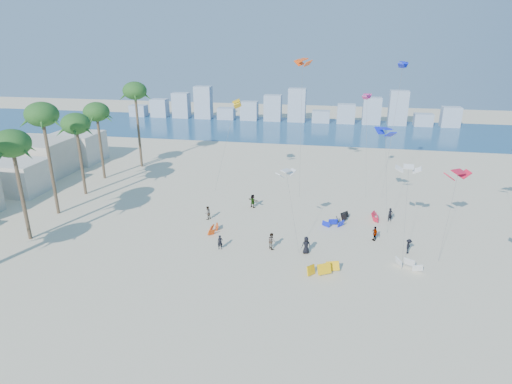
# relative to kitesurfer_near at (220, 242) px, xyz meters

# --- Properties ---
(ground) EXTENTS (220.00, 220.00, 0.00)m
(ground) POSITION_rel_kitesurfer_near_xyz_m (-0.25, -10.44, -0.77)
(ground) COLOR beige
(ground) RESTS_ON ground
(ocean) EXTENTS (220.00, 220.00, 0.00)m
(ocean) POSITION_rel_kitesurfer_near_xyz_m (-0.25, 61.56, -0.77)
(ocean) COLOR navy
(ocean) RESTS_ON ground
(kitesurfer_near) EXTENTS (0.65, 0.54, 1.54)m
(kitesurfer_near) POSITION_rel_kitesurfer_near_xyz_m (0.00, 0.00, 0.00)
(kitesurfer_near) COLOR black
(kitesurfer_near) RESTS_ON ground
(kitesurfer_mid) EXTENTS (1.07, 1.09, 1.77)m
(kitesurfer_mid) POSITION_rel_kitesurfer_near_xyz_m (5.21, 1.07, 0.11)
(kitesurfer_mid) COLOR gray
(kitesurfer_mid) RESTS_ON ground
(kitesurfers_far) EXTENTS (23.45, 12.25, 1.83)m
(kitesurfers_far) POSITION_rel_kitesurfer_near_xyz_m (8.04, 6.50, 0.08)
(kitesurfers_far) COLOR black
(kitesurfers_far) RESTS_ON ground
(grounded_kites) EXTENTS (22.80, 16.67, 1.07)m
(grounded_kites) POSITION_rel_kitesurfer_near_xyz_m (11.78, 3.30, -0.32)
(grounded_kites) COLOR #F3490C
(grounded_kites) RESTS_ON ground
(flying_kites) EXTENTS (38.40, 31.43, 18.65)m
(flying_kites) POSITION_rel_kitesurfer_near_xyz_m (15.26, 12.64, 10.90)
(flying_kites) COLOR silver
(flying_kites) RESTS_ON ground
(palm_row) EXTENTS (6.79, 44.80, 14.52)m
(palm_row) POSITION_rel_kitesurfer_near_xyz_m (-22.19, 5.71, 10.34)
(palm_row) COLOR brown
(palm_row) RESTS_ON ground
(beachfront_buildings) EXTENTS (11.50, 43.00, 6.00)m
(beachfront_buildings) POSITION_rel_kitesurfer_near_xyz_m (-33.94, 10.38, 1.90)
(beachfront_buildings) COLOR beige
(beachfront_buildings) RESTS_ON ground
(distant_skyline) EXTENTS (85.00, 3.00, 8.40)m
(distant_skyline) POSITION_rel_kitesurfer_near_xyz_m (-1.44, 71.56, 2.32)
(distant_skyline) COLOR #9EADBF
(distant_skyline) RESTS_ON ground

